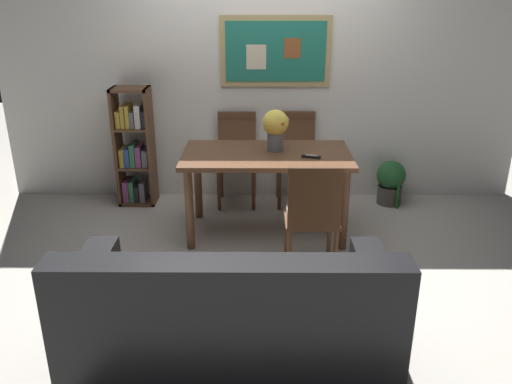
% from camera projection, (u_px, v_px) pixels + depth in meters
% --- Properties ---
extents(ground_plane, '(12.00, 12.00, 0.00)m').
position_uv_depth(ground_plane, '(262.00, 251.00, 4.36)').
color(ground_plane, '#B7B2A8').
extents(wall_back_with_painting, '(5.20, 0.14, 2.60)m').
position_uv_depth(wall_back_with_painting, '(262.00, 70.00, 5.11)').
color(wall_back_with_painting, silver).
rests_on(wall_back_with_painting, ground_plane).
extents(dining_table, '(1.44, 0.80, 0.74)m').
position_uv_depth(dining_table, '(266.00, 165.00, 4.47)').
color(dining_table, brown).
rests_on(dining_table, ground_plane).
extents(dining_chair_far_left, '(0.40, 0.41, 0.91)m').
position_uv_depth(dining_chair_far_left, '(237.00, 151.00, 5.20)').
color(dining_chair_far_left, brown).
rests_on(dining_chair_far_left, ground_plane).
extents(dining_chair_near_right, '(0.40, 0.41, 0.91)m').
position_uv_depth(dining_chair_near_right, '(313.00, 211.00, 3.80)').
color(dining_chair_near_right, brown).
rests_on(dining_chair_near_right, ground_plane).
extents(dining_chair_far_right, '(0.40, 0.41, 0.91)m').
position_uv_depth(dining_chair_far_right, '(296.00, 150.00, 5.21)').
color(dining_chair_far_right, brown).
rests_on(dining_chair_far_right, ground_plane).
extents(leather_couch, '(1.80, 0.84, 0.84)m').
position_uv_depth(leather_couch, '(232.00, 322.00, 2.91)').
color(leather_couch, black).
rests_on(leather_couch, ground_plane).
extents(bookshelf, '(0.36, 0.28, 1.18)m').
position_uv_depth(bookshelf, '(135.00, 149.00, 5.15)').
color(bookshelf, brown).
rests_on(bookshelf, ground_plane).
extents(potted_ivy, '(0.29, 0.29, 0.45)m').
position_uv_depth(potted_ivy, '(391.00, 182.00, 5.24)').
color(potted_ivy, '#4C4742').
rests_on(potted_ivy, ground_plane).
extents(flower_vase, '(0.23, 0.23, 0.36)m').
position_uv_depth(flower_vase, '(275.00, 127.00, 4.43)').
color(flower_vase, slate).
rests_on(flower_vase, dining_table).
extents(tv_remote, '(0.16, 0.09, 0.02)m').
position_uv_depth(tv_remote, '(311.00, 156.00, 4.30)').
color(tv_remote, black).
rests_on(tv_remote, dining_table).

